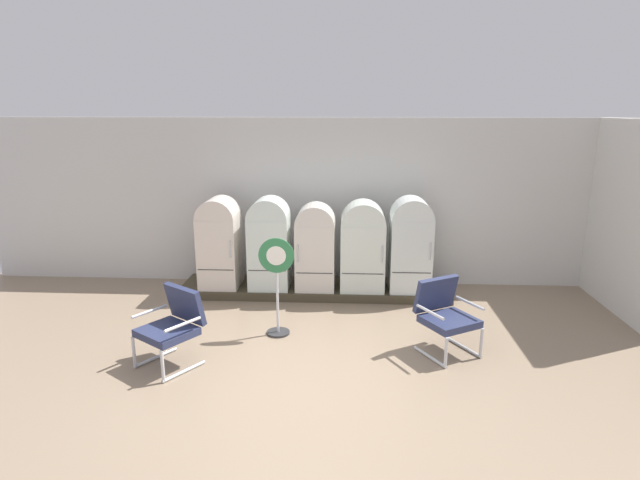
# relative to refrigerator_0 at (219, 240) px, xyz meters

# --- Properties ---
(ground) EXTENTS (12.00, 10.00, 0.05)m
(ground) POSITION_rel_refrigerator_0_xyz_m (1.57, -2.92, -0.95)
(ground) COLOR #8B755E
(back_wall) EXTENTS (11.76, 0.12, 2.88)m
(back_wall) POSITION_rel_refrigerator_0_xyz_m (1.57, 0.74, 0.53)
(back_wall) COLOR silver
(back_wall) RESTS_ON ground
(side_wall_right) EXTENTS (0.16, 2.20, 2.88)m
(side_wall_right) POSITION_rel_refrigerator_0_xyz_m (6.23, -0.45, 0.50)
(side_wall_right) COLOR silver
(side_wall_right) RESTS_ON ground
(display_plinth) EXTENTS (4.47, 0.95, 0.14)m
(display_plinth) POSITION_rel_refrigerator_0_xyz_m (1.57, 0.10, -0.86)
(display_plinth) COLOR #433B29
(display_plinth) RESTS_ON ground
(refrigerator_0) EXTENTS (0.63, 0.69, 1.49)m
(refrigerator_0) POSITION_rel_refrigerator_0_xyz_m (0.00, 0.00, 0.00)
(refrigerator_0) COLOR silver
(refrigerator_0) RESTS_ON display_plinth
(refrigerator_1) EXTENTS (0.65, 0.62, 1.50)m
(refrigerator_1) POSITION_rel_refrigerator_0_xyz_m (0.83, -0.04, 0.01)
(refrigerator_1) COLOR silver
(refrigerator_1) RESTS_ON display_plinth
(refrigerator_2) EXTENTS (0.63, 0.61, 1.40)m
(refrigerator_2) POSITION_rel_refrigerator_0_xyz_m (1.59, -0.04, -0.05)
(refrigerator_2) COLOR silver
(refrigerator_2) RESTS_ON display_plinth
(refrigerator_3) EXTENTS (0.71, 0.65, 1.45)m
(refrigerator_3) POSITION_rel_refrigerator_0_xyz_m (2.36, -0.02, -0.03)
(refrigerator_3) COLOR silver
(refrigerator_3) RESTS_ON display_plinth
(refrigerator_4) EXTENTS (0.66, 0.63, 1.52)m
(refrigerator_4) POSITION_rel_refrigerator_0_xyz_m (3.12, -0.03, 0.02)
(refrigerator_4) COLOR silver
(refrigerator_4) RESTS_ON display_plinth
(armchair_left) EXTENTS (0.88, 0.90, 0.94)m
(armchair_left) POSITION_rel_refrigerator_0_xyz_m (0.03, -2.47, -0.40)
(armchair_left) COLOR silver
(armchair_left) RESTS_ON ground
(armchair_right) EXTENTS (0.86, 0.89, 0.94)m
(armchair_right) POSITION_rel_refrigerator_0_xyz_m (3.35, -1.96, -0.40)
(armchair_right) COLOR silver
(armchair_right) RESTS_ON ground
(sign_stand) EXTENTS (0.48, 0.32, 1.37)m
(sign_stand) POSITION_rel_refrigerator_0_xyz_m (1.17, -1.57, -0.25)
(sign_stand) COLOR #2D2D30
(sign_stand) RESTS_ON ground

